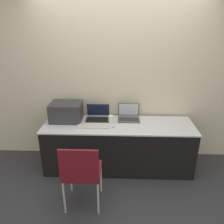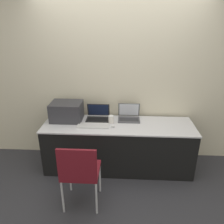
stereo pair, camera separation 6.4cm
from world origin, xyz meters
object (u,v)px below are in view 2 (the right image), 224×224
at_px(coffee_cup, 111,119).
at_px(chair, 80,170).
at_px(laptop_left, 98,116).
at_px(printer, 67,111).
at_px(laptop_right, 129,116).
at_px(external_keyboard, 93,126).
at_px(mouse, 113,126).

xyz_separation_m(coffee_cup, chair, (-0.31, -0.88, -0.25)).
height_order(laptop_left, chair, laptop_left).
bearing_deg(laptop_left, printer, -173.28).
xyz_separation_m(laptop_left, coffee_cup, (0.21, -0.13, 0.01)).
bearing_deg(laptop_right, printer, -175.29).
distance_m(external_keyboard, chair, 0.78).
relative_size(external_keyboard, coffee_cup, 3.98).
relative_size(printer, laptop_right, 1.40).
distance_m(laptop_left, laptop_right, 0.48).
distance_m(laptop_right, coffee_cup, 0.31).
height_order(printer, chair, printer).
bearing_deg(external_keyboard, coffee_cup, 27.40).
relative_size(printer, coffee_cup, 4.02).
bearing_deg(chair, external_keyboard, 85.46).
bearing_deg(external_keyboard, laptop_right, 28.77).
distance_m(printer, laptop_left, 0.48).
bearing_deg(mouse, laptop_right, 52.16).
relative_size(laptop_right, external_keyboard, 0.72).
xyz_separation_m(external_keyboard, chair, (-0.06, -0.75, -0.21)).
height_order(external_keyboard, mouse, mouse).
distance_m(coffee_cup, chair, 0.97).
xyz_separation_m(printer, laptop_right, (0.94, 0.08, -0.10)).
height_order(external_keyboard, coffee_cup, coffee_cup).
bearing_deg(mouse, printer, 163.14).
height_order(laptop_right, external_keyboard, laptop_right).
height_order(laptop_left, laptop_right, laptop_right).
bearing_deg(coffee_cup, laptop_left, 148.31).
distance_m(mouse, chair, 0.85).
distance_m(printer, coffee_cup, 0.69).
bearing_deg(coffee_cup, chair, -109.33).
bearing_deg(coffee_cup, external_keyboard, -152.60).
xyz_separation_m(printer, mouse, (0.72, -0.22, -0.13)).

